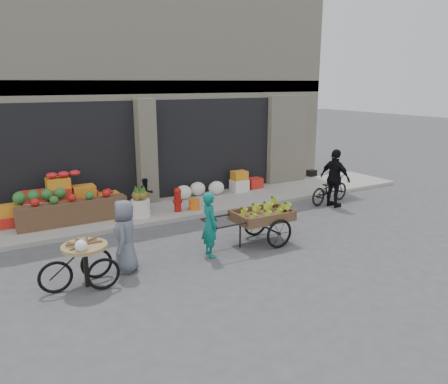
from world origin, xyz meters
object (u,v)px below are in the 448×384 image
vendor_woman (210,224)px  vendor_grey (125,236)px  fire_hydrant (178,199)px  seated_person (146,194)px  bicycle (330,189)px  banana_cart (260,215)px  cyclist (335,178)px  tricycle_cart (85,259)px  pineapple_bin (141,208)px  orange_bucket (194,204)px

vendor_woman → vendor_grey: bearing=90.3°
fire_hydrant → seated_person: bearing=137.1°
seated_person → vendor_grey: bearing=-126.5°
bicycle → banana_cart: bearing=105.2°
cyclist → vendor_grey: bearing=91.4°
vendor_woman → vendor_grey: size_ratio=0.97×
vendor_grey → cyclist: size_ratio=0.84×
tricycle_cart → bicycle: bearing=16.0°
pineapple_bin → banana_cart: 3.61m
orange_bucket → pineapple_bin: bearing=176.4°
banana_cart → bicycle: bearing=25.2°
pineapple_bin → vendor_grey: (-1.39, -3.00, 0.38)m
seated_person → bicycle: seated_person is taller
seated_person → tricycle_cart: bearing=-134.3°
fire_hydrant → orange_bucket: 0.55m
vendor_woman → tricycle_cart: 2.74m
fire_hydrant → banana_cart: bearing=-75.9°
bicycle → cyclist: (-0.20, -0.40, 0.45)m
fire_hydrant → orange_bucket: (0.50, -0.05, -0.23)m
pineapple_bin → bicycle: bicycle is taller
pineapple_bin → orange_bucket: size_ratio=1.62×
banana_cart → vendor_grey: 3.25m
vendor_grey → cyclist: cyclist is taller
pineapple_bin → vendor_grey: size_ratio=0.35×
pineapple_bin → orange_bucket: (1.60, -0.10, -0.10)m
banana_cart → cyclist: 4.04m
fire_hydrant → seated_person: seated_person is taller
vendor_woman → bicycle: size_ratio=0.85×
tricycle_cart → seated_person: bearing=57.4°
vendor_grey → vendor_woman: bearing=111.9°
pineapple_bin → seated_person: seated_person is taller
banana_cart → cyclist: (3.78, 1.43, 0.18)m
vendor_woman → bicycle: bearing=-64.8°
tricycle_cart → bicycle: tricycle_cart is taller
fire_hydrant → vendor_woman: bearing=-101.7°
vendor_woman → vendor_grey: 1.85m
fire_hydrant → cyclist: size_ratio=0.40×
tricycle_cart → vendor_grey: 0.95m
pineapple_bin → bicycle: bearing=-12.1°
fire_hydrant → bicycle: 4.88m
orange_bucket → seated_person: size_ratio=0.34×
tricycle_cart → vendor_grey: vendor_grey is taller
fire_hydrant → banana_cart: 3.13m
vendor_woman → vendor_grey: (-1.85, 0.17, 0.02)m
orange_bucket → bicycle: (4.23, -1.15, 0.18)m
seated_person → banana_cart: seated_person is taller
tricycle_cart → bicycle: 8.37m
seated_person → vendor_woman: bearing=-99.2°
fire_hydrant → vendor_woman: (-0.65, -3.12, 0.23)m
fire_hydrant → vendor_woman: size_ratio=0.49×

